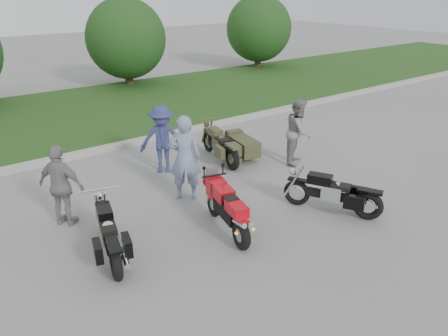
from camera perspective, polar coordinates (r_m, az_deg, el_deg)
ground at (r=8.58m, az=3.45°, el=-8.53°), size 80.00×80.00×0.00m
curb at (r=13.24m, az=-13.61°, el=2.83°), size 60.00×0.30×0.15m
grass_strip at (r=16.97m, az=-19.46°, el=6.55°), size 60.00×8.00×0.14m
tree_mid_right at (r=21.09m, az=-12.69°, el=16.16°), size 3.60×3.60×4.00m
tree_far_right at (r=25.49m, az=4.55°, el=17.69°), size 3.60×3.60×4.00m
sportbike_red at (r=8.35m, az=0.44°, el=-5.24°), size 0.65×1.88×0.90m
cruiser_left at (r=7.94m, az=-14.74°, el=-8.66°), size 0.69×2.08×0.81m
cruiser_right at (r=9.41m, az=14.40°, el=-3.42°), size 1.09×1.92×0.81m
cruiser_sidecar at (r=11.96m, az=1.26°, el=2.93°), size 1.28×2.13×0.82m
person_stripe at (r=9.57m, az=-5.15°, el=1.33°), size 0.84×0.78×1.93m
person_grey at (r=11.73m, az=9.71°, el=4.75°), size 1.09×1.04×1.76m
person_denim at (r=11.09m, az=-8.06°, el=3.72°), size 1.30×1.14×1.74m
person_back at (r=9.08m, az=-20.46°, el=-2.22°), size 0.91×1.03×1.68m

